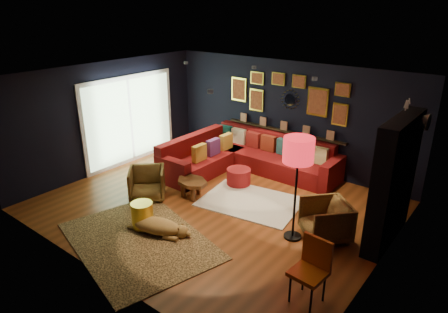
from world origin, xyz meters
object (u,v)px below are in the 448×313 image
Objects in this scene: sectional at (242,158)px; armchair_left at (147,182)px; pouf at (239,176)px; dog at (157,223)px; armchair_right at (326,218)px; orange_chair at (312,265)px; coffee_table at (192,183)px; gold_stool at (143,215)px; floor_lamp at (298,154)px.

sectional reaches higher than armchair_left.
dog reaches higher than pouf.
armchair_right reaches higher than armchair_left.
coffee_table is at bearing 164.49° from orange_chair.
gold_stool is (0.11, -3.26, -0.07)m from sectional.
armchair_right is at bearing -27.92° from sectional.
gold_stool is 0.27× the size of floor_lamp.
armchair_right is 1.53× the size of gold_stool.
gold_stool reaches higher than dog.
pouf is 2.57m from gold_stool.
sectional is 4.57m from orange_chair.
orange_chair reaches higher than armchair_right.
floor_lamp is at bearing 16.77° from dog.
orange_chair is (3.37, -3.08, 0.23)m from sectional.
armchair_right is at bearing 37.71° from floor_lamp.
pouf is at bearing 70.20° from coffee_table.
floor_lamp is at bearing -34.28° from armchair_left.
sectional is 3.30m from floor_lamp.
dog is at bearing -79.42° from armchair_left.
dog is at bearing -144.72° from floor_lamp.
gold_stool is 0.36m from dog.
coffee_table is 1.50m from dog.
orange_chair reaches higher than pouf.
dog is at bearing -81.70° from sectional.
armchair_left is (-0.71, -2.41, 0.04)m from sectional.
coffee_table is 2.72m from floor_lamp.
orange_chair is at bearing -20.61° from coffee_table.
sectional is at bearing 142.71° from orange_chair.
orange_chair is (2.96, -2.37, 0.35)m from pouf.
armchair_right is at bearing -18.33° from pouf.
orange_chair is at bearing -53.53° from armchair_left.
armchair_right is 2.96m from dog.
orange_chair is at bearing -38.71° from pouf.
orange_chair is at bearing -15.25° from dog.
sectional is 2.51m from armchair_left.
floor_lamp is (2.32, 1.40, 1.32)m from gold_stool.
armchair_right is 0.81× the size of orange_chair.
armchair_right is 0.62× the size of dog.
armchair_left is at bearing -170.06° from floor_lamp.
floor_lamp reaches higher than coffee_table.
armchair_left is 1.46m from dog.
armchair_left is at bearing -123.61° from armchair_right.
armchair_right is at bearing 113.02° from orange_chair.
sectional is at bearing -165.49° from armchair_right.
coffee_table is 1.64× the size of gold_stool.
armchair_right is (2.87, -1.52, 0.06)m from sectional.
sectional is 4.19× the size of coffee_table.
sectional is at bearing 29.36° from armchair_left.
pouf is 0.71× the size of armchair_right.
orange_chair is 2.92m from dog.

